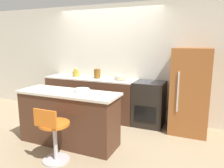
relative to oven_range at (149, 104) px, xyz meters
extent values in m
plane|color=#998466|center=(-1.08, -0.32, -0.47)|extent=(14.00, 14.00, 0.00)
cube|color=beige|center=(-1.08, 0.33, 0.83)|extent=(8.00, 0.06, 2.60)
cube|color=#4C2D1E|center=(-1.41, 0.00, -0.02)|extent=(2.17, 0.60, 0.90)
cube|color=beige|center=(-1.41, 0.00, 0.45)|extent=(2.17, 0.60, 0.03)
cube|color=#9EA3A8|center=(-1.79, 0.00, 0.47)|extent=(0.44, 0.33, 0.01)
cube|color=#4C2D1E|center=(-1.07, -1.40, -0.02)|extent=(1.71, 0.57, 0.89)
cube|color=beige|center=(-1.07, -1.40, 0.44)|extent=(1.78, 0.61, 0.04)
cube|color=black|center=(0.00, 0.00, 0.00)|extent=(0.63, 0.60, 0.93)
cube|color=black|center=(0.00, -0.30, -0.14)|extent=(0.44, 0.01, 0.32)
cube|color=#333338|center=(0.00, 0.00, 0.47)|extent=(0.60, 0.57, 0.01)
cube|color=#995628|center=(0.81, -0.04, 0.36)|extent=(0.70, 0.69, 1.65)
cube|color=silver|center=(0.62, -0.40, 0.40)|extent=(0.02, 0.02, 0.74)
cylinder|color=#B7B7BC|center=(-0.93, -1.98, -0.45)|extent=(0.40, 0.40, 0.02)
cylinder|color=#B7B7BC|center=(-0.93, -1.98, -0.18)|extent=(0.06, 0.06, 0.56)
cylinder|color=orange|center=(-0.93, -1.98, 0.12)|extent=(0.45, 0.45, 0.04)
cube|color=orange|center=(-0.93, -2.16, 0.26)|extent=(0.38, 0.02, 0.25)
cylinder|color=#B29333|center=(-1.81, 0.02, 0.53)|extent=(0.17, 0.17, 0.13)
sphere|color=#B29333|center=(-1.81, 0.02, 0.62)|extent=(0.09, 0.09, 0.09)
cylinder|color=#C1B28E|center=(-0.66, 0.02, 0.51)|extent=(0.27, 0.27, 0.09)
cylinder|color=brown|center=(-1.24, 0.02, 0.56)|extent=(0.15, 0.15, 0.19)
cylinder|color=brown|center=(-1.24, 0.02, 0.67)|extent=(0.16, 0.16, 0.02)
cylinder|color=white|center=(-0.84, -1.32, 0.49)|extent=(0.26, 0.26, 0.06)
camera|label=1|loc=(1.04, -4.41, 1.31)|focal=35.00mm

